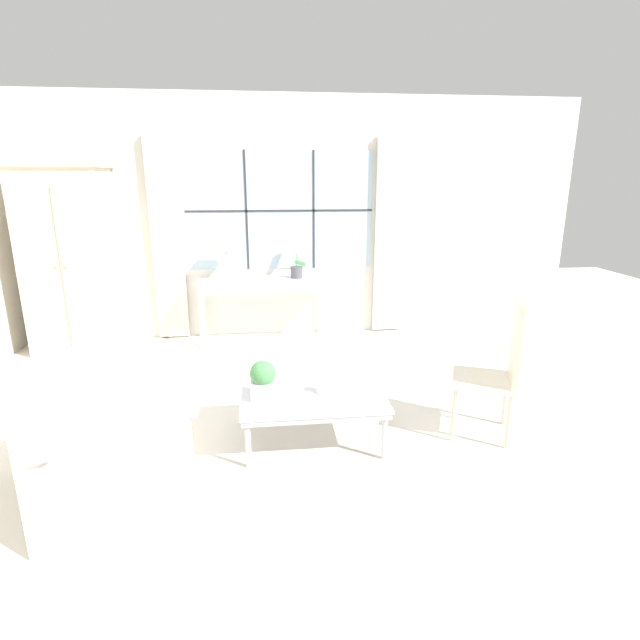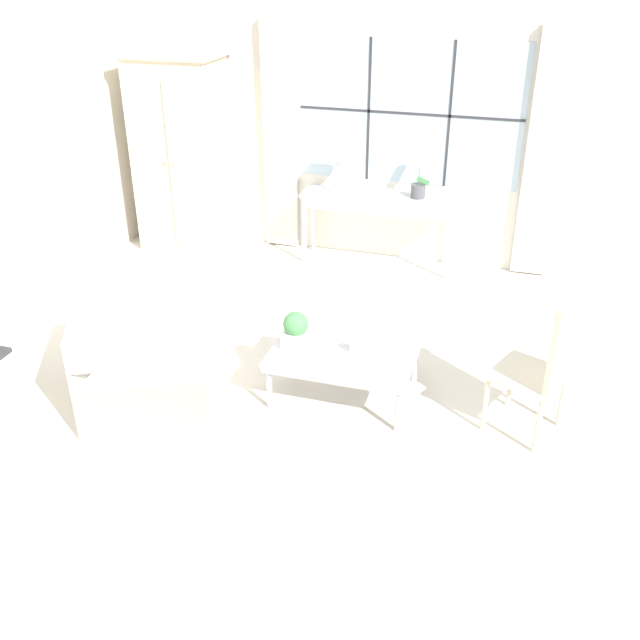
% 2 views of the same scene
% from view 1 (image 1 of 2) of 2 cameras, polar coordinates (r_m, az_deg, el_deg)
% --- Properties ---
extents(ground_plane, '(14.00, 14.00, 0.00)m').
position_cam_1_polar(ground_plane, '(3.56, -2.15, -15.89)').
color(ground_plane, silver).
extents(wall_back_windowed, '(7.20, 0.14, 2.80)m').
position_cam_1_polar(wall_back_windowed, '(6.07, -4.56, 11.25)').
color(wall_back_windowed, silver).
rests_on(wall_back_windowed, ground_plane).
extents(armoire, '(0.96, 0.65, 2.04)m').
position_cam_1_polar(armoire, '(6.11, -26.62, 6.24)').
color(armoire, beige).
rests_on(armoire, ground_plane).
extents(console_table, '(1.57, 0.40, 0.74)m').
position_cam_1_polar(console_table, '(5.89, -6.22, 3.81)').
color(console_table, silver).
rests_on(console_table, ground_plane).
extents(table_lamp, '(0.29, 0.29, 0.56)m').
position_cam_1_polar(table_lamp, '(5.81, -10.81, 8.64)').
color(table_lamp, silver).
rests_on(table_lamp, console_table).
extents(potted_orchid, '(0.18, 0.14, 0.50)m').
position_cam_1_polar(potted_orchid, '(5.91, -2.70, 6.56)').
color(potted_orchid, '#4C4C51').
rests_on(potted_orchid, console_table).
extents(armchair_upholstered, '(1.20, 1.22, 0.75)m').
position_cam_1_polar(armchair_upholstered, '(3.45, -24.52, -13.74)').
color(armchair_upholstered, beige).
rests_on(armchair_upholstered, ground_plane).
extents(side_chair_wooden, '(0.58, 0.58, 1.07)m').
position_cam_1_polar(side_chair_wooden, '(3.88, 19.90, -4.61)').
color(side_chair_wooden, beige).
rests_on(side_chair_wooden, ground_plane).
extents(coffee_table, '(1.03, 0.76, 0.38)m').
position_cam_1_polar(coffee_table, '(3.68, -0.89, -8.76)').
color(coffee_table, '#BCBCC1').
rests_on(coffee_table, ground_plane).
extents(potted_plant_small, '(0.18, 0.18, 0.27)m').
position_cam_1_polar(potted_plant_small, '(3.54, -6.53, -6.76)').
color(potted_plant_small, white).
rests_on(potted_plant_small, coffee_table).
extents(pillar_candle, '(0.11, 0.11, 0.11)m').
position_cam_1_polar(pillar_candle, '(3.63, 0.37, -7.60)').
color(pillar_candle, silver).
rests_on(pillar_candle, coffee_table).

